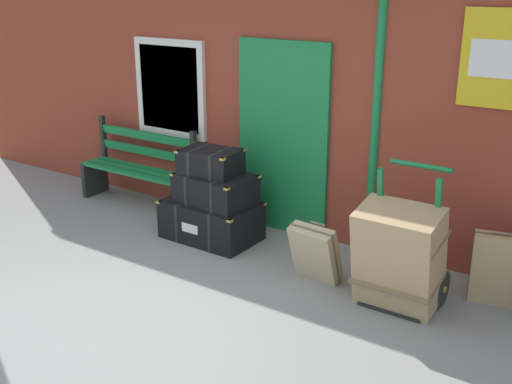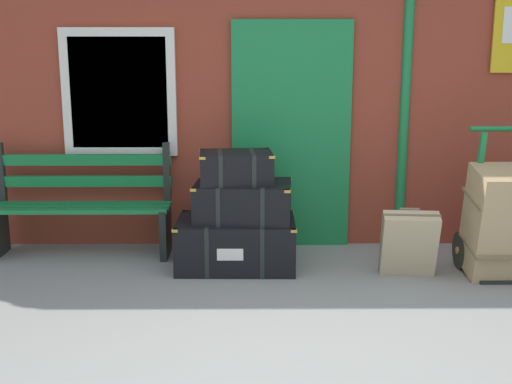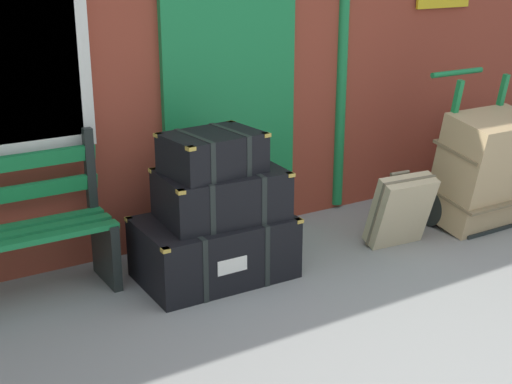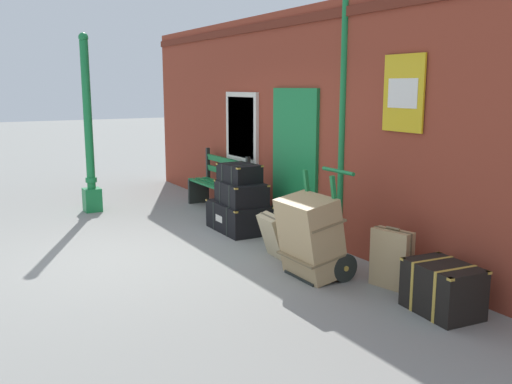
# 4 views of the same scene
# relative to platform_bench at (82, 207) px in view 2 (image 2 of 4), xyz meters

# --- Properties ---
(ground_plane) EXTENTS (60.00, 60.00, 0.00)m
(ground_plane) POSITION_rel_platform_bench_xyz_m (1.86, -2.16, -0.44)
(ground_plane) COLOR gray
(brick_facade) EXTENTS (10.40, 0.35, 3.20)m
(brick_facade) POSITION_rel_platform_bench_xyz_m (1.85, 0.44, 1.15)
(brick_facade) COLOR brown
(brick_facade) RESTS_ON ground
(platform_bench) EXTENTS (1.60, 0.43, 1.01)m
(platform_bench) POSITION_rel_platform_bench_xyz_m (0.00, 0.00, 0.00)
(platform_bench) COLOR #197A3D
(platform_bench) RESTS_ON ground
(steamer_trunk_base) EXTENTS (1.02, 0.67, 0.43)m
(steamer_trunk_base) POSITION_rel_platform_bench_xyz_m (1.41, -0.37, -0.23)
(steamer_trunk_base) COLOR black
(steamer_trunk_base) RESTS_ON ground
(steamer_trunk_middle) EXTENTS (0.85, 0.61, 0.33)m
(steamer_trunk_middle) POSITION_rel_platform_bench_xyz_m (1.47, -0.37, 0.14)
(steamer_trunk_middle) COLOR black
(steamer_trunk_middle) RESTS_ON steamer_trunk_base
(steamer_trunk_top) EXTENTS (0.64, 0.49, 0.27)m
(steamer_trunk_top) POSITION_rel_platform_bench_xyz_m (1.41, -0.37, 0.43)
(steamer_trunk_top) COLOR black
(steamer_trunk_top) RESTS_ON steamer_trunk_middle
(porters_trolley) EXTENTS (0.71, 0.56, 1.21)m
(porters_trolley) POSITION_rel_platform_bench_xyz_m (3.64, -0.50, -0.17)
(porters_trolley) COLOR black
(porters_trolley) RESTS_ON ground
(large_brown_trunk) EXTENTS (0.70, 0.59, 0.94)m
(large_brown_trunk) POSITION_rel_platform_bench_xyz_m (3.64, -0.68, 0.03)
(large_brown_trunk) COLOR tan
(large_brown_trunk) RESTS_ON ground
(suitcase_oxblood) EXTENTS (0.47, 0.35, 0.58)m
(suitcase_oxblood) POSITION_rel_platform_bench_xyz_m (2.83, -0.64, -0.16)
(suitcase_oxblood) COLOR tan
(suitcase_oxblood) RESTS_ON ground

